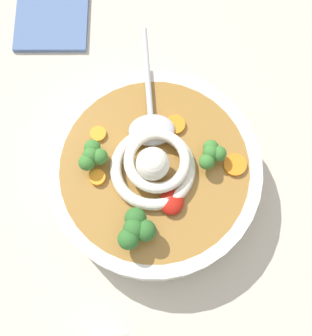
{
  "coord_description": "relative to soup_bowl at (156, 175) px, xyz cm",
  "views": [
    {
      "loc": [
        -18.49,
        0.19,
        66.54
      ],
      "look_at": [
        -2.15,
        2.03,
        10.84
      ],
      "focal_mm": 48.63,
      "sensor_mm": 36.0,
      "label": 1
    }
  ],
  "objects": [
    {
      "name": "soup_spoon",
      "position": [
        6.15,
        1.16,
        3.99
      ],
      "size": [
        17.53,
        6.71,
        1.6
      ],
      "rotation": [
        0.0,
        0.0,
        0.19
      ],
      "color": "#B7B7BC",
      "rests_on": "soup_bowl"
    },
    {
      "name": "broccoli_floret_near_spoon",
      "position": [
        -8.46,
        1.24,
        5.74
      ],
      "size": [
        5.15,
        4.43,
        4.07
      ],
      "color": "#7A9E60",
      "rests_on": "soup_bowl"
    },
    {
      "name": "carrot_slice_far",
      "position": [
        -2.17,
        7.0,
        3.56
      ],
      "size": [
        2.06,
        2.06,
        0.73
      ],
      "primitive_type": "cylinder",
      "color": "orange",
      "rests_on": "soup_bowl"
    },
    {
      "name": "soup_bowl",
      "position": [
        0.0,
        0.0,
        0.0
      ],
      "size": [
        27.81,
        27.81,
        6.6
      ],
      "color": "silver",
      "rests_on": "table_slab"
    },
    {
      "name": "table_slab",
      "position": [
        2.15,
        -2.03,
        -5.53
      ],
      "size": [
        111.34,
        111.34,
        4.23
      ],
      "primitive_type": "cube",
      "color": "#BCB29E",
      "rests_on": "ground"
    },
    {
      "name": "noodle_pile",
      "position": [
        -0.13,
        0.05,
        4.68
      ],
      "size": [
        11.91,
        11.68,
        4.79
      ],
      "color": "silver",
      "rests_on": "soup_bowl"
    },
    {
      "name": "broccoli_floret_beside_chili",
      "position": [
        1.86,
        -6.95,
        5.14
      ],
      "size": [
        3.92,
        3.38,
        3.1
      ],
      "color": "#7A9E60",
      "rests_on": "soup_bowl"
    },
    {
      "name": "carrot_slice_front",
      "position": [
        6.06,
        -2.36,
        3.49
      ],
      "size": [
        2.64,
        2.64,
        0.59
      ],
      "primitive_type": "cylinder",
      "color": "orange",
      "rests_on": "soup_bowl"
    },
    {
      "name": "chili_sauce_dollop",
      "position": [
        -4.34,
        -2.62,
        3.95
      ],
      "size": [
        3.38,
        3.04,
        1.52
      ],
      "primitive_type": "ellipsoid",
      "color": "#B2190F",
      "rests_on": "soup_bowl"
    },
    {
      "name": "folded_napkin",
      "position": [
        24.8,
        19.11,
        -3.01
      ],
      "size": [
        13.55,
        12.58,
        0.8
      ],
      "primitive_type": "cube",
      "rotation": [
        0.0,
        0.0,
        0.11
      ],
      "color": "#4C6693",
      "rests_on": "table_slab"
    },
    {
      "name": "carrot_slice_center",
      "position": [
        1.44,
        -10.16,
        3.49
      ],
      "size": [
        2.92,
        2.92,
        0.61
      ],
      "primitive_type": "cylinder",
      "color": "orange",
      "rests_on": "soup_bowl"
    },
    {
      "name": "broccoli_floret_rear",
      "position": [
        0.13,
        7.78,
        5.22
      ],
      "size": [
        4.1,
        3.53,
        3.24
      ],
      "color": "#7A9E60",
      "rests_on": "soup_bowl"
    },
    {
      "name": "carrot_slice_extra_a",
      "position": [
        3.69,
        7.81,
        3.46
      ],
      "size": [
        2.06,
        2.06,
        0.54
      ],
      "primitive_type": "cylinder",
      "color": "orange",
      "rests_on": "soup_bowl"
    }
  ]
}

